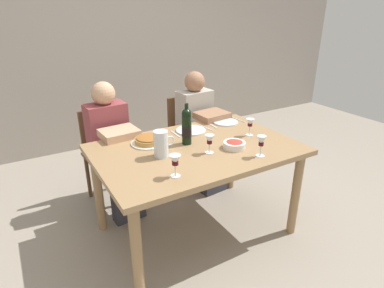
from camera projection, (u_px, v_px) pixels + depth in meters
The scene contains 21 objects.
ground_plane at pixel (196, 229), 2.72m from camera, with size 8.00×8.00×0.00m, color gray.
back_wall at pixel (102, 36), 3.96m from camera, with size 8.00×0.10×2.80m, color #A3998E.
dining_table at pixel (196, 158), 2.45m from camera, with size 1.50×1.00×0.76m.
wine_bottle at pixel (187, 127), 2.42m from camera, with size 0.07×0.07×0.32m.
water_pitcher at pixel (161, 145), 2.24m from camera, with size 0.16×0.10×0.19m.
baked_tart at pixel (149, 140), 2.47m from camera, with size 0.27×0.27×0.06m.
salad_bowl at pixel (234, 144), 2.39m from camera, with size 0.17×0.17×0.06m.
wine_glass_left_diner at pixel (261, 142), 2.23m from camera, with size 0.07×0.07×0.15m.
wine_glass_right_diner at pixel (250, 123), 2.60m from camera, with size 0.07×0.07×0.14m.
wine_glass_centre at pixel (210, 140), 2.29m from camera, with size 0.07×0.07×0.14m.
wine_glass_spare at pixel (175, 161), 1.96m from camera, with size 0.07×0.07×0.15m.
dinner_plate_left_setting at pixel (226, 122), 2.92m from camera, with size 0.22×0.22×0.01m, color silver.
dinner_plate_right_setting at pixel (191, 130), 2.73m from camera, with size 0.25×0.25×0.01m, color silver.
fork_left_setting at pixel (212, 125), 2.86m from camera, with size 0.16×0.01×0.01m, color silver.
knife_left_setting at pixel (239, 120), 3.00m from camera, with size 0.18×0.01×0.01m, color silver.
knife_right_setting at pixel (206, 128), 2.80m from camera, with size 0.18×0.01×0.01m, color silver.
spoon_right_setting at pixel (175, 134), 2.66m from camera, with size 0.16×0.01×0.01m, color silver.
chair_left at pixel (105, 150), 3.02m from camera, with size 0.43×0.43×0.87m.
diner_left at pixel (113, 146), 2.79m from camera, with size 0.36×0.52×1.16m.
chair_right at pixel (188, 132), 3.44m from camera, with size 0.43×0.43×0.87m.
diner_right at pixel (201, 128), 3.22m from camera, with size 0.36×0.53×1.16m.
Camera 1 is at (-1.15, -1.89, 1.73)m, focal length 30.11 mm.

